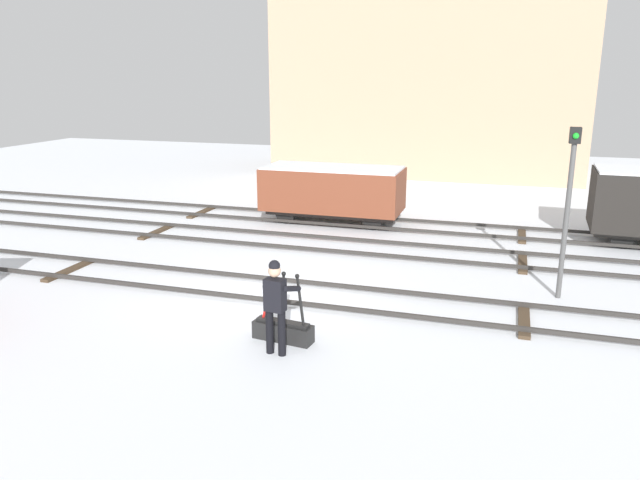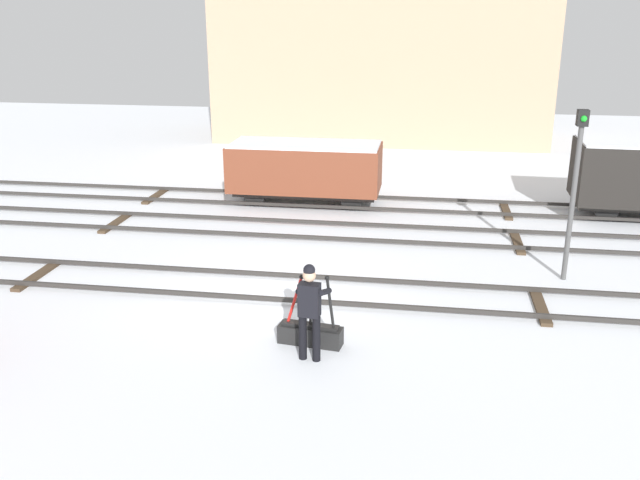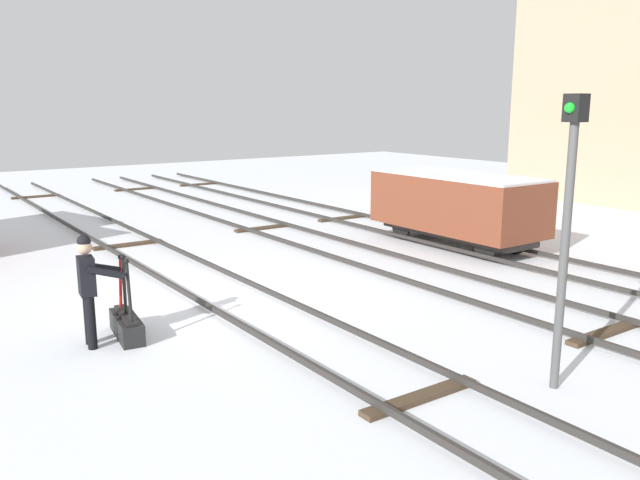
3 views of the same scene
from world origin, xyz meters
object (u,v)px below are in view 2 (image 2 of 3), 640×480
(switch_lever_frame, at_px, (311,332))
(rail_worker, at_px, (310,306))
(freight_car_near_switch, at_px, (305,168))
(signal_post, at_px, (575,179))

(switch_lever_frame, distance_m, rail_worker, 1.02)
(switch_lever_frame, relative_size, freight_car_near_switch, 0.30)
(rail_worker, height_order, freight_car_near_switch, freight_car_near_switch)
(rail_worker, bearing_deg, signal_post, 49.56)
(switch_lever_frame, height_order, freight_car_near_switch, freight_car_near_switch)
(freight_car_near_switch, bearing_deg, switch_lever_frame, -79.33)
(switch_lever_frame, relative_size, signal_post, 0.36)
(switch_lever_frame, bearing_deg, freight_car_near_switch, 107.99)
(signal_post, xyz_separation_m, freight_car_near_switch, (-7.28, 5.71, -1.27))
(switch_lever_frame, relative_size, rail_worker, 0.78)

